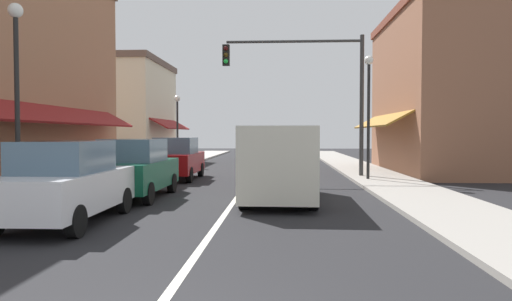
% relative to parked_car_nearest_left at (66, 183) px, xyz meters
% --- Properties ---
extents(ground_plane, '(80.00, 80.00, 0.00)m').
position_rel_parked_car_nearest_left_xyz_m(ground_plane, '(3.24, 11.96, -0.88)').
color(ground_plane, black).
extents(sidewalk_left, '(2.60, 56.00, 0.12)m').
position_rel_parked_car_nearest_left_xyz_m(sidewalk_left, '(-2.26, 11.96, -0.82)').
color(sidewalk_left, '#A39E99').
rests_on(sidewalk_left, ground).
extents(sidewalk_right, '(2.60, 56.00, 0.12)m').
position_rel_parked_car_nearest_left_xyz_m(sidewalk_right, '(8.74, 11.96, -0.82)').
color(sidewalk_right, gray).
rests_on(sidewalk_right, ground).
extents(lane_center_stripe, '(0.14, 52.00, 0.01)m').
position_rel_parked_car_nearest_left_xyz_m(lane_center_stripe, '(3.24, 11.96, -0.88)').
color(lane_center_stripe, silver).
rests_on(lane_center_stripe, ground).
extents(storefront_right_block, '(6.45, 10.20, 7.98)m').
position_rel_parked_car_nearest_left_xyz_m(storefront_right_block, '(12.60, 13.96, 3.11)').
color(storefront_right_block, '#8E5B42').
rests_on(storefront_right_block, ground).
extents(storefront_far_left, '(5.88, 8.20, 6.94)m').
position_rel_parked_car_nearest_left_xyz_m(storefront_far_left, '(-5.84, 21.96, 2.59)').
color(storefront_far_left, beige).
rests_on(storefront_far_left, ground).
extents(parked_car_nearest_left, '(1.81, 4.11, 1.77)m').
position_rel_parked_car_nearest_left_xyz_m(parked_car_nearest_left, '(0.00, 0.00, 0.00)').
color(parked_car_nearest_left, silver).
rests_on(parked_car_nearest_left, ground).
extents(parked_car_second_left, '(1.79, 4.10, 1.77)m').
position_rel_parked_car_nearest_left_xyz_m(parked_car_second_left, '(0.21, 4.03, 0.00)').
color(parked_car_second_left, '#0F4C33').
rests_on(parked_car_second_left, ground).
extents(parked_car_third_left, '(1.82, 4.12, 1.77)m').
position_rel_parked_car_nearest_left_xyz_m(parked_car_third_left, '(0.17, 9.76, 0.00)').
color(parked_car_third_left, maroon).
rests_on(parked_car_third_left, ground).
extents(van_in_lane, '(2.08, 5.22, 2.12)m').
position_rel_parked_car_nearest_left_xyz_m(van_in_lane, '(4.54, 3.72, 0.27)').
color(van_in_lane, beige).
rests_on(van_in_lane, ground).
extents(traffic_signal_mast_arm, '(6.10, 0.50, 6.18)m').
position_rel_parked_car_nearest_left_xyz_m(traffic_signal_mast_arm, '(5.98, 10.71, 3.39)').
color(traffic_signal_mast_arm, '#333333').
rests_on(traffic_signal_mast_arm, ground).
extents(street_lamp_left_near, '(0.36, 0.36, 5.13)m').
position_rel_parked_car_nearest_left_xyz_m(street_lamp_left_near, '(-1.93, 1.52, 2.54)').
color(street_lamp_left_near, black).
rests_on(street_lamp_left_near, ground).
extents(street_lamp_right_mid, '(0.36, 0.36, 5.04)m').
position_rel_parked_car_nearest_left_xyz_m(street_lamp_right_mid, '(8.06, 9.24, 2.49)').
color(street_lamp_right_mid, black).
rests_on(street_lamp_right_mid, ground).
extents(street_lamp_left_far, '(0.36, 0.36, 4.21)m').
position_rel_parked_car_nearest_left_xyz_m(street_lamp_left_far, '(-1.65, 17.97, 2.01)').
color(street_lamp_left_far, black).
rests_on(street_lamp_left_far, ground).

